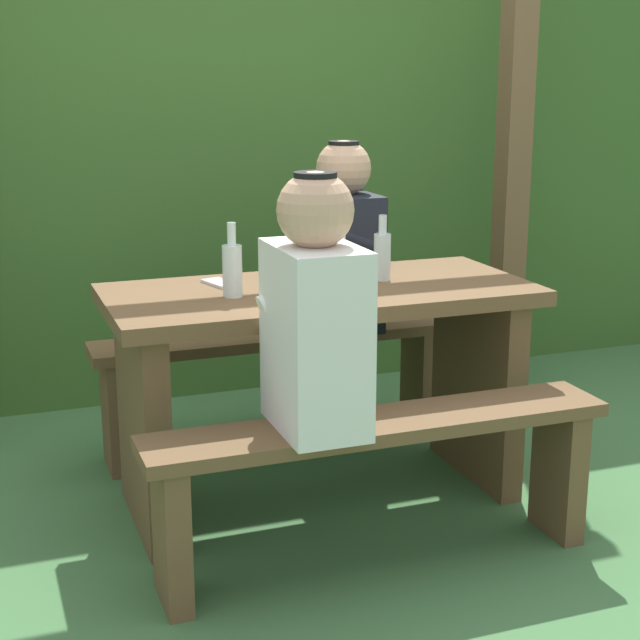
% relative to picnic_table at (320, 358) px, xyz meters
% --- Properties ---
extents(ground_plane, '(12.00, 12.00, 0.00)m').
position_rel_picnic_table_xyz_m(ground_plane, '(0.00, 0.00, -0.51)').
color(ground_plane, '#417140').
extents(hedge_backdrop, '(6.40, 1.06, 1.96)m').
position_rel_picnic_table_xyz_m(hedge_backdrop, '(0.00, 1.76, 0.47)').
color(hedge_backdrop, '#396227').
rests_on(hedge_backdrop, ground_plane).
extents(pergola_post_right, '(0.12, 0.12, 2.11)m').
position_rel_picnic_table_xyz_m(pergola_post_right, '(1.24, 0.88, 0.55)').
color(pergola_post_right, brown).
rests_on(pergola_post_right, ground_plane).
extents(picnic_table, '(1.40, 0.64, 0.75)m').
position_rel_picnic_table_xyz_m(picnic_table, '(0.00, 0.00, 0.00)').
color(picnic_table, brown).
rests_on(picnic_table, ground_plane).
extents(bench_near, '(1.40, 0.24, 0.47)m').
position_rel_picnic_table_xyz_m(bench_near, '(0.00, -0.51, -0.18)').
color(bench_near, brown).
rests_on(bench_near, ground_plane).
extents(bench_far, '(1.40, 0.24, 0.47)m').
position_rel_picnic_table_xyz_m(bench_far, '(0.00, 0.51, -0.18)').
color(bench_far, brown).
rests_on(bench_far, ground_plane).
extents(person_white_shirt, '(0.25, 0.35, 0.72)m').
position_rel_picnic_table_xyz_m(person_white_shirt, '(-0.20, -0.50, 0.29)').
color(person_white_shirt, white).
rests_on(person_white_shirt, bench_near).
extents(person_black_coat, '(0.25, 0.35, 0.72)m').
position_rel_picnic_table_xyz_m(person_black_coat, '(0.28, 0.50, 0.29)').
color(person_black_coat, black).
rests_on(person_black_coat, bench_far).
extents(drinking_glass, '(0.07, 0.07, 0.09)m').
position_rel_picnic_table_xyz_m(drinking_glass, '(0.05, 0.04, 0.29)').
color(drinking_glass, silver).
rests_on(drinking_glass, picnic_table).
extents(bottle_left, '(0.06, 0.06, 0.22)m').
position_rel_picnic_table_xyz_m(bottle_left, '(0.24, 0.03, 0.33)').
color(bottle_left, silver).
rests_on(bottle_left, picnic_table).
extents(bottle_right, '(0.06, 0.06, 0.24)m').
position_rel_picnic_table_xyz_m(bottle_right, '(-0.30, -0.03, 0.33)').
color(bottle_right, silver).
rests_on(bottle_right, picnic_table).
extents(bottle_center, '(0.07, 0.07, 0.22)m').
position_rel_picnic_table_xyz_m(bottle_center, '(0.04, -0.08, 0.33)').
color(bottle_center, silver).
rests_on(bottle_center, picnic_table).
extents(cell_phone, '(0.11, 0.15, 0.01)m').
position_rel_picnic_table_xyz_m(cell_phone, '(-0.30, 0.16, 0.25)').
color(cell_phone, silver).
rests_on(cell_phone, picnic_table).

